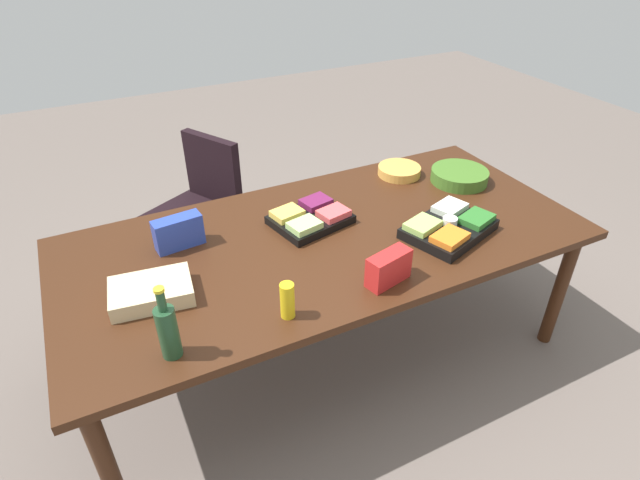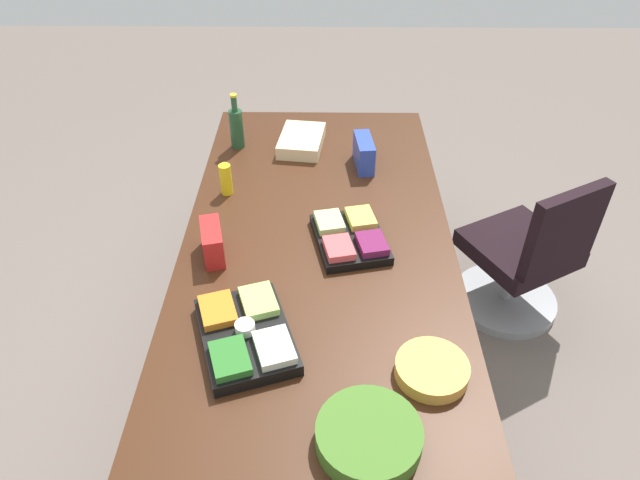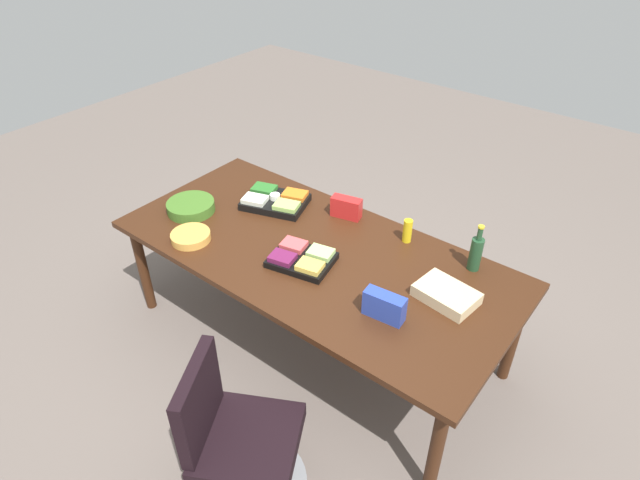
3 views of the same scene
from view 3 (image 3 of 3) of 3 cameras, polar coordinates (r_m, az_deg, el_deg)
The scene contains 12 objects.
ground_plane at distance 3.78m, azimuth -0.58°, elevation -10.33°, with size 10.00×10.00×0.00m, color #6C6059.
conference_table at distance 3.32m, azimuth -0.65°, elevation -1.97°, with size 2.49×1.16×0.76m.
office_chair at distance 2.88m, azimuth -8.51°, elevation -21.02°, with size 0.65×0.65×0.88m.
chip_bowl at distance 3.45m, azimuth -13.55°, elevation 0.36°, with size 0.25×0.25×0.05m, color gold.
fruit_platter at distance 3.17m, azimuth -1.96°, elevation -1.96°, with size 0.41×0.35×0.07m.
wine_bottle at distance 3.20m, azimuth 16.20°, elevation -1.29°, with size 0.07×0.07×0.30m.
sheet_cake at distance 2.99m, azimuth 13.25°, elevation -5.65°, with size 0.32×0.22×0.07m, color beige.
chip_bag_red at distance 3.56m, azimuth 2.80°, elevation 3.46°, with size 0.20×0.08×0.14m, color red.
veggie_tray at distance 3.70m, azimuth -4.77°, elevation 4.19°, with size 0.49×0.42×0.09m.
chip_bag_blue at distance 2.81m, azimuth 6.83°, elevation -6.97°, with size 0.22×0.08×0.15m, color #2A44AD.
mustard_bottle at distance 3.36m, azimuth 9.26°, elevation 0.97°, with size 0.06×0.06×0.15m, color yellow.
salad_bowl at distance 3.73m, azimuth -13.54°, elevation 3.46°, with size 0.32×0.32×0.07m, color #416F24.
Camera 3 is at (-1.65, 2.04, 2.73)m, focal length 30.18 mm.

